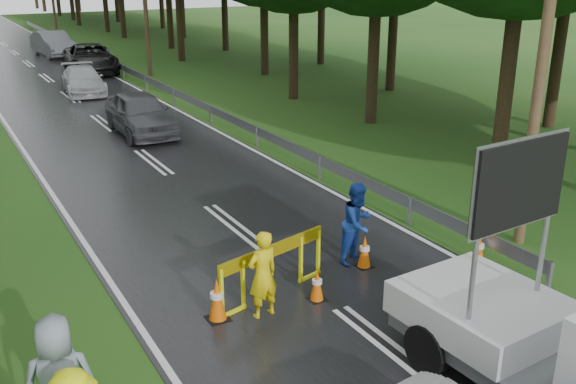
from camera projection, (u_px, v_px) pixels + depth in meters
ground at (392, 350)px, 10.41m from camera, size 160.00×160.00×0.00m
road at (46, 78)px, 34.93m from camera, size 7.00×140.00×0.02m
guardrail at (115, 64)px, 36.21m from camera, size 0.12×60.06×0.70m
utility_pole_near at (549, 9)px, 12.77m from camera, size 1.40×0.24×10.00m
work_truck at (574, 352)px, 8.63m from camera, size 2.30×4.72×3.68m
barrier at (273, 257)px, 11.87m from camera, size 2.49×0.69×1.06m
officer at (263, 275)px, 11.16m from camera, size 0.64×0.46×1.63m
civilian at (358, 223)px, 13.24m from camera, size 1.02×0.92×1.73m
bystander_right at (60, 384)px, 8.06m from camera, size 1.03×0.79×1.89m
queue_car_first at (140, 113)px, 23.33m from camera, size 1.93×4.56×1.54m
queue_car_second at (83, 80)px, 30.71m from camera, size 2.22×4.53×1.27m
queue_car_third at (90, 59)px, 36.40m from camera, size 3.37×6.07×1.61m
queue_car_fourth at (53, 44)px, 42.76m from camera, size 2.27×5.18×1.65m
cone_center at (317, 285)px, 11.86m from camera, size 0.31×0.31×0.66m
cone_far at (364, 252)px, 13.15m from camera, size 0.34×0.34×0.71m
cone_left_mid at (217, 300)px, 11.18m from camera, size 0.39×0.39×0.82m
cone_right at (479, 250)px, 13.23m from camera, size 0.35×0.35×0.74m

